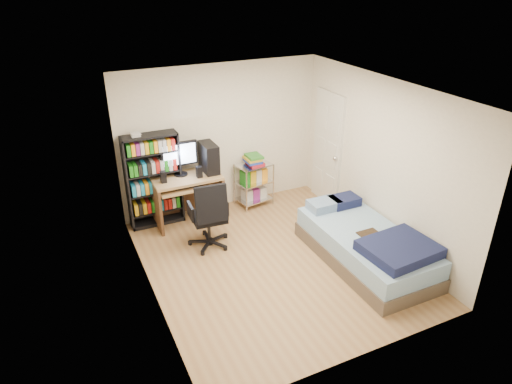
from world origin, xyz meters
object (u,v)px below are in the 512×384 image
computer_desk (192,179)px  bed (367,246)px  office_chair (210,226)px  media_shelf (153,179)px

computer_desk → bed: bearing=-51.1°
bed → computer_desk: bearing=128.9°
computer_desk → office_chair: (-0.05, -0.92, -0.40)m
bed → media_shelf: bearing=135.4°
bed → office_chair: bearing=144.4°
office_chair → bed: office_chair is taller
media_shelf → computer_desk: media_shelf is taller
media_shelf → bed: bearing=-44.6°
computer_desk → office_chair: bearing=-93.1°
computer_desk → bed: (1.84, -2.27, -0.47)m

